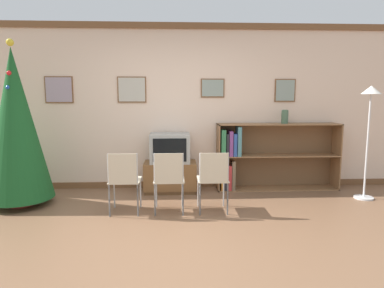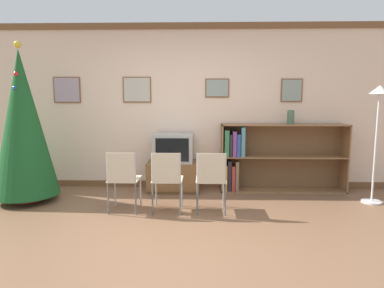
{
  "view_description": "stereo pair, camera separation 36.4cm",
  "coord_description": "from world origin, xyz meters",
  "px_view_note": "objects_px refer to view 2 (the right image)",
  "views": [
    {
      "loc": [
        -0.01,
        -3.54,
        1.54
      ],
      "look_at": [
        0.22,
        1.18,
        0.87
      ],
      "focal_mm": 32.0,
      "sensor_mm": 36.0,
      "label": 1
    },
    {
      "loc": [
        0.35,
        -3.54,
        1.54
      ],
      "look_at": [
        0.22,
        1.18,
        0.87
      ],
      "focal_mm": 32.0,
      "sensor_mm": 36.0,
      "label": 2
    }
  ],
  "objects_px": {
    "christmas_tree": "(23,124)",
    "bookshelf": "(264,157)",
    "vase": "(291,117)",
    "television": "(173,148)",
    "folding_chair_center": "(167,178)",
    "folding_chair_right": "(211,178)",
    "folding_chair_left": "(123,178)",
    "standing_lamp": "(378,113)",
    "tv_console": "(174,176)"
  },
  "relations": [
    {
      "from": "folding_chair_right",
      "to": "vase",
      "type": "xyz_separation_m",
      "value": [
        1.29,
        1.13,
        0.73
      ]
    },
    {
      "from": "folding_chair_right",
      "to": "bookshelf",
      "type": "xyz_separation_m",
      "value": [
        0.89,
        1.14,
        0.07
      ]
    },
    {
      "from": "tv_console",
      "to": "bookshelf",
      "type": "distance_m",
      "value": 1.5
    },
    {
      "from": "television",
      "to": "folding_chair_left",
      "type": "distance_m",
      "value": 1.23
    },
    {
      "from": "folding_chair_center",
      "to": "bookshelf",
      "type": "height_order",
      "value": "bookshelf"
    },
    {
      "from": "tv_console",
      "to": "vase",
      "type": "relative_size",
      "value": 3.73
    },
    {
      "from": "tv_console",
      "to": "standing_lamp",
      "type": "xyz_separation_m",
      "value": [
        2.93,
        -0.54,
        1.05
      ]
    },
    {
      "from": "folding_chair_right",
      "to": "bookshelf",
      "type": "bearing_deg",
      "value": 52.22
    },
    {
      "from": "television",
      "to": "vase",
      "type": "xyz_separation_m",
      "value": [
        1.87,
        0.08,
        0.49
      ]
    },
    {
      "from": "folding_chair_left",
      "to": "standing_lamp",
      "type": "distance_m",
      "value": 3.64
    },
    {
      "from": "christmas_tree",
      "to": "bookshelf",
      "type": "height_order",
      "value": "christmas_tree"
    },
    {
      "from": "television",
      "to": "tv_console",
      "type": "bearing_deg",
      "value": 90.0
    },
    {
      "from": "christmas_tree",
      "to": "standing_lamp",
      "type": "distance_m",
      "value": 5.04
    },
    {
      "from": "television",
      "to": "vase",
      "type": "distance_m",
      "value": 1.93
    },
    {
      "from": "television",
      "to": "folding_chair_right",
      "type": "relative_size",
      "value": 0.76
    },
    {
      "from": "folding_chair_center",
      "to": "folding_chair_right",
      "type": "relative_size",
      "value": 1.0
    },
    {
      "from": "christmas_tree",
      "to": "folding_chair_left",
      "type": "relative_size",
      "value": 2.8
    },
    {
      "from": "folding_chair_left",
      "to": "vase",
      "type": "distance_m",
      "value": 2.8
    },
    {
      "from": "tv_console",
      "to": "folding_chair_right",
      "type": "bearing_deg",
      "value": -61.27
    },
    {
      "from": "television",
      "to": "folding_chair_right",
      "type": "height_order",
      "value": "television"
    },
    {
      "from": "television",
      "to": "standing_lamp",
      "type": "relative_size",
      "value": 0.37
    },
    {
      "from": "tv_console",
      "to": "television",
      "type": "height_order",
      "value": "television"
    },
    {
      "from": "television",
      "to": "vase",
      "type": "height_order",
      "value": "vase"
    },
    {
      "from": "standing_lamp",
      "to": "christmas_tree",
      "type": "bearing_deg",
      "value": -179.45
    },
    {
      "from": "folding_chair_left",
      "to": "vase",
      "type": "xyz_separation_m",
      "value": [
        2.45,
        1.13,
        0.73
      ]
    },
    {
      "from": "folding_chair_left",
      "to": "christmas_tree",
      "type": "bearing_deg",
      "value": 163.0
    },
    {
      "from": "tv_console",
      "to": "television",
      "type": "distance_m",
      "value": 0.47
    },
    {
      "from": "christmas_tree",
      "to": "folding_chair_center",
      "type": "height_order",
      "value": "christmas_tree"
    },
    {
      "from": "folding_chair_center",
      "to": "standing_lamp",
      "type": "height_order",
      "value": "standing_lamp"
    },
    {
      "from": "television",
      "to": "folding_chair_center",
      "type": "height_order",
      "value": "television"
    },
    {
      "from": "standing_lamp",
      "to": "folding_chair_center",
      "type": "bearing_deg",
      "value": -169.98
    },
    {
      "from": "television",
      "to": "folding_chair_center",
      "type": "distance_m",
      "value": 1.08
    },
    {
      "from": "bookshelf",
      "to": "folding_chair_center",
      "type": "bearing_deg",
      "value": -142.05
    },
    {
      "from": "television",
      "to": "bookshelf",
      "type": "relative_size",
      "value": 0.31
    },
    {
      "from": "vase",
      "to": "standing_lamp",
      "type": "xyz_separation_m",
      "value": [
        1.06,
        -0.62,
        0.09
      ]
    },
    {
      "from": "standing_lamp",
      "to": "television",
      "type": "bearing_deg",
      "value": 169.6
    },
    {
      "from": "television",
      "to": "standing_lamp",
      "type": "bearing_deg",
      "value": -10.4
    },
    {
      "from": "christmas_tree",
      "to": "standing_lamp",
      "type": "xyz_separation_m",
      "value": [
        5.04,
        0.05,
        0.15
      ]
    },
    {
      "from": "folding_chair_center",
      "to": "vase",
      "type": "bearing_deg",
      "value": 31.21
    },
    {
      "from": "television",
      "to": "bookshelf",
      "type": "height_order",
      "value": "bookshelf"
    },
    {
      "from": "folding_chair_left",
      "to": "standing_lamp",
      "type": "bearing_deg",
      "value": 8.39
    },
    {
      "from": "folding_chair_right",
      "to": "vase",
      "type": "height_order",
      "value": "vase"
    },
    {
      "from": "television",
      "to": "bookshelf",
      "type": "distance_m",
      "value": 1.48
    },
    {
      "from": "standing_lamp",
      "to": "bookshelf",
      "type": "bearing_deg",
      "value": 156.84
    },
    {
      "from": "tv_console",
      "to": "vase",
      "type": "xyz_separation_m",
      "value": [
        1.87,
        0.08,
        0.96
      ]
    },
    {
      "from": "vase",
      "to": "folding_chair_right",
      "type": "bearing_deg",
      "value": -138.72
    },
    {
      "from": "bookshelf",
      "to": "folding_chair_left",
      "type": "bearing_deg",
      "value": -150.81
    },
    {
      "from": "folding_chair_right",
      "to": "folding_chair_center",
      "type": "bearing_deg",
      "value": 180.0
    },
    {
      "from": "television",
      "to": "folding_chair_right",
      "type": "xyz_separation_m",
      "value": [
        0.58,
        -1.05,
        -0.24
      ]
    },
    {
      "from": "vase",
      "to": "television",
      "type": "bearing_deg",
      "value": -177.59
    }
  ]
}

